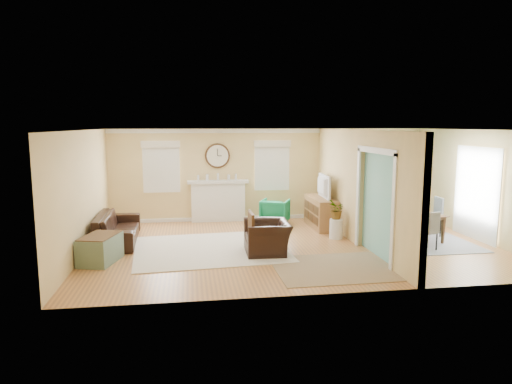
{
  "coord_description": "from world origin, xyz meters",
  "views": [
    {
      "loc": [
        -2.28,
        -9.81,
        2.72
      ],
      "look_at": [
        -0.8,
        0.3,
        1.2
      ],
      "focal_mm": 32.0,
      "sensor_mm": 36.0,
      "label": 1
    }
  ],
  "objects_px": {
    "credenza": "(321,212)",
    "dining_table": "(404,224)",
    "sofa": "(117,228)",
    "eames_chair": "(267,237)",
    "green_chair": "(275,211)"
  },
  "relations": [
    {
      "from": "sofa",
      "to": "dining_table",
      "type": "distance_m",
      "value": 6.84
    },
    {
      "from": "credenza",
      "to": "dining_table",
      "type": "relative_size",
      "value": 0.83
    },
    {
      "from": "green_chair",
      "to": "eames_chair",
      "type": "bearing_deg",
      "value": 99.6
    },
    {
      "from": "sofa",
      "to": "eames_chair",
      "type": "height_order",
      "value": "eames_chair"
    },
    {
      "from": "eames_chair",
      "to": "dining_table",
      "type": "xyz_separation_m",
      "value": [
        3.52,
        0.86,
        -0.01
      ]
    },
    {
      "from": "green_chair",
      "to": "credenza",
      "type": "distance_m",
      "value": 1.28
    },
    {
      "from": "eames_chair",
      "to": "credenza",
      "type": "relative_size",
      "value": 0.67
    },
    {
      "from": "sofa",
      "to": "eames_chair",
      "type": "distance_m",
      "value": 3.6
    },
    {
      "from": "credenza",
      "to": "eames_chair",
      "type": "bearing_deg",
      "value": -129.23
    },
    {
      "from": "sofa",
      "to": "green_chair",
      "type": "distance_m",
      "value": 4.25
    },
    {
      "from": "sofa",
      "to": "credenza",
      "type": "relative_size",
      "value": 1.46
    },
    {
      "from": "sofa",
      "to": "credenza",
      "type": "xyz_separation_m",
      "value": [
        5.12,
        0.8,
        0.07
      ]
    },
    {
      "from": "green_chair",
      "to": "credenza",
      "type": "height_order",
      "value": "credenza"
    },
    {
      "from": "sofa",
      "to": "dining_table",
      "type": "bearing_deg",
      "value": -96.77
    },
    {
      "from": "dining_table",
      "to": "credenza",
      "type": "bearing_deg",
      "value": 37.42
    }
  ]
}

